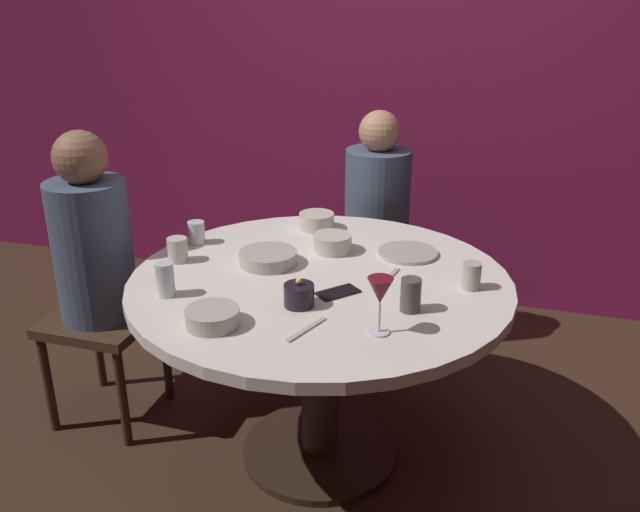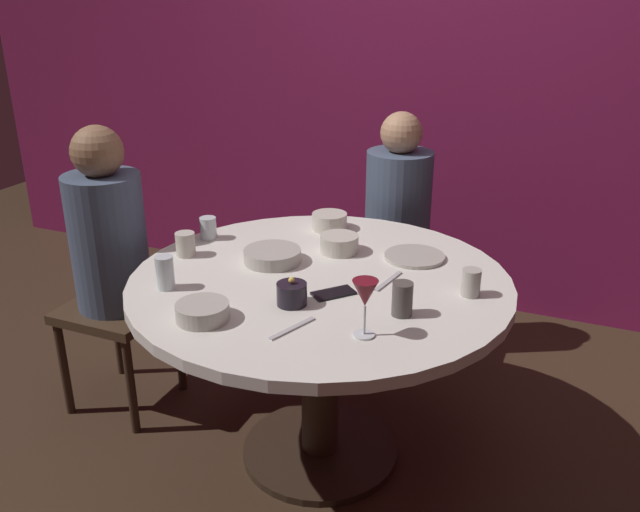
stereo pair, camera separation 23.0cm
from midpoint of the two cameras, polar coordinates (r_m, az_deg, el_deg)
The scene contains 20 objects.
ground_plane at distance 2.73m, azimuth 2.52°, elevation -16.45°, with size 8.00×8.00×0.00m, color #382619.
back_wall at distance 3.69m, azimuth 12.01°, elevation 15.55°, with size 6.00×0.10×2.60m, color maroon.
dining_table at distance 2.40m, azimuth 2.75°, elevation -5.27°, with size 1.33×1.33×0.75m.
seated_diner_left at distance 2.76m, azimuth -15.32°, elevation 1.09°, with size 0.40×0.40×1.21m.
seated_diner_back at distance 3.18m, azimuth 8.73°, elevation 4.04°, with size 0.40×0.40×1.17m.
candle_holder at distance 2.12m, azimuth 0.56°, elevation -3.29°, with size 0.10×0.10×0.09m.
wine_glass at distance 1.91m, azimuth 7.31°, elevation -3.47°, with size 0.08×0.08×0.18m.
dinner_plate at distance 2.53m, azimuth 10.65°, elevation -0.09°, with size 0.23×0.23×0.01m, color #B2ADA3.
cell_phone at distance 2.21m, azimuth 4.15°, elevation -3.25°, with size 0.07×0.14×0.01m, color black.
bowl_serving_large at distance 2.05m, azimuth -6.83°, elevation -4.81°, with size 0.16×0.16×0.05m, color #B2ADA3.
bowl_salad_center at distance 2.44m, azimuth -1.40°, elevation -0.03°, with size 0.21×0.21×0.05m, color #B2ADA3.
bowl_small_white at distance 2.54m, azimuth 4.24°, elevation 1.01°, with size 0.15×0.15×0.07m, color beige.
bowl_sauce_side at distance 2.78m, azimuth 3.19°, elevation 2.94°, with size 0.15×0.15×0.07m, color beige.
cup_near_candle at distance 2.08m, azimuth 10.19°, elevation -3.70°, with size 0.06×0.06×0.11m, color #4C4742.
cup_by_left_diner at distance 2.53m, azimuth -8.87°, elevation 0.95°, with size 0.07×0.07×0.09m, color beige.
cup_by_right_diner at distance 2.68m, azimuth -7.10°, elevation 2.33°, with size 0.07×0.07×0.09m, color silver.
cup_center_front at distance 2.26m, azimuth -10.26°, elevation -1.46°, with size 0.06×0.06×0.11m, color silver.
cup_far_edge at distance 2.26m, azimuth 15.62°, elevation -2.26°, with size 0.06×0.06×0.09m, color #B2ADA3.
fork_near_plate at distance 2.32m, azimuth 8.70°, elevation -2.18°, with size 0.02×0.18×0.01m, color #B7B7BC.
knife_near_plate at distance 1.99m, azimuth 0.96°, elevation -6.26°, with size 0.02×0.18×0.01m, color #B7B7BC.
Camera 2 is at (0.83, -1.96, 1.71)m, focal length 37.56 mm.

